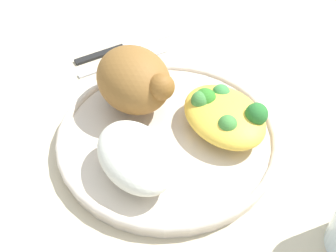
{
  "coord_description": "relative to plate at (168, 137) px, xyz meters",
  "views": [
    {
      "loc": [
        0.31,
        -0.2,
        0.41
      ],
      "look_at": [
        0.0,
        0.0,
        0.03
      ],
      "focal_mm": 47.6,
      "sensor_mm": 36.0,
      "label": 1
    }
  ],
  "objects": [
    {
      "name": "fork",
      "position": [
        -0.17,
        0.04,
        -0.01
      ],
      "size": [
        0.02,
        0.14,
        0.01
      ],
      "color": "#B2B2B7",
      "rests_on": "ground_plane"
    },
    {
      "name": "mac_cheese_with_broccoli",
      "position": [
        0.03,
        0.06,
        0.03
      ],
      "size": [
        0.12,
        0.09,
        0.04
      ],
      "color": "yellow",
      "rests_on": "plate"
    },
    {
      "name": "rice_pile",
      "position": [
        0.03,
        -0.06,
        0.03
      ],
      "size": [
        0.11,
        0.08,
        0.05
      ],
      "primitive_type": "ellipsoid",
      "color": "white",
      "rests_on": "plate"
    },
    {
      "name": "ground_plane",
      "position": [
        0.0,
        0.0,
        -0.01
      ],
      "size": [
        2.0,
        2.0,
        0.0
      ],
      "primitive_type": "plane",
      "color": "beige"
    },
    {
      "name": "plate",
      "position": [
        0.0,
        0.0,
        0.0
      ],
      "size": [
        0.27,
        0.27,
        0.02
      ],
      "color": "beige",
      "rests_on": "ground_plane"
    },
    {
      "name": "knife",
      "position": [
        -0.21,
        0.05,
        -0.01
      ],
      "size": [
        0.02,
        0.19,
        0.01
      ],
      "color": "black",
      "rests_on": "ground_plane"
    },
    {
      "name": "roasted_chicken",
      "position": [
        -0.07,
        -0.01,
        0.05
      ],
      "size": [
        0.11,
        0.09,
        0.07
      ],
      "color": "olive",
      "rests_on": "plate"
    }
  ]
}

